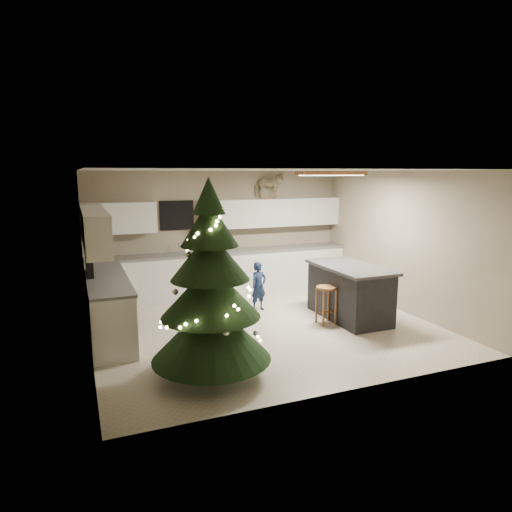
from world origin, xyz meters
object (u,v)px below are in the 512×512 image
Objects in this scene: toddler at (259,286)px; island at (349,292)px; christmas_tree at (211,297)px; rocking_horse at (269,185)px; bar_stool at (326,296)px.

island is at bearing -54.59° from toddler.
christmas_tree is 4.69m from rocking_horse.
toddler is (1.61, 2.37, -0.57)m from christmas_tree.
bar_stool is (-0.54, -0.11, 0.01)m from island.
bar_stool is at bearing -159.58° from rocking_horse.
toddler is 1.34× the size of rocking_horse.
christmas_tree reaches higher than bar_stool.
toddler is at bearing 55.73° from christmas_tree.
christmas_tree is at bearing -152.78° from bar_stool.
bar_stool is at bearing -168.12° from island.
rocking_horse is (2.44, 3.81, 1.25)m from christmas_tree.
rocking_horse is at bearing 43.62° from toddler.
island is 3.10m from rocking_horse.
island reaches higher than toddler.
christmas_tree is at bearing -155.36° from island.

